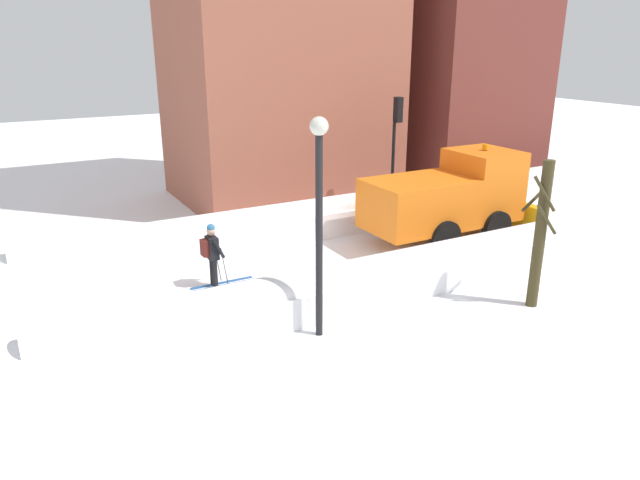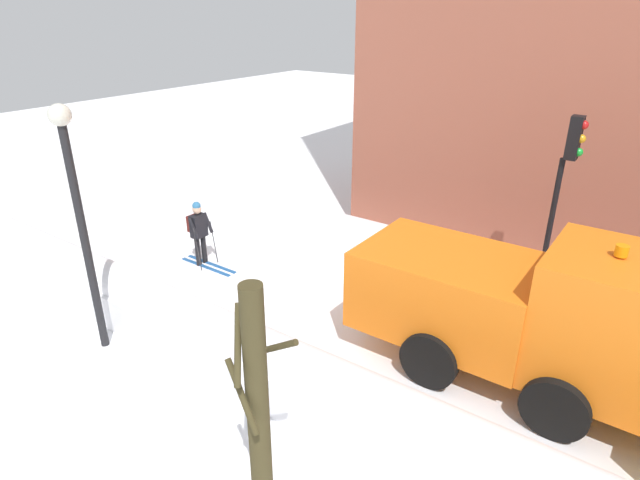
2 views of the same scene
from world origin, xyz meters
TOP-DOWN VIEW (x-y plane):
  - plow_truck at (-0.28, 6.16)m, footprint 3.20×5.98m
  - skier at (-0.20, -2.20)m, footprint 0.62×1.80m
  - traffic_light_pole at (-3.26, 6.01)m, footprint 0.28×0.42m
  - street_lamp at (3.63, -1.01)m, footprint 0.40×0.40m
  - bare_tree_near at (4.89, 4.51)m, footprint 0.70×0.84m

SIDE VIEW (x-z plane):
  - skier at x=-0.20m, z-range 0.10..1.91m
  - plow_truck at x=-0.28m, z-range -0.08..3.04m
  - bare_tree_near at x=4.89m, z-range 0.05..3.81m
  - traffic_light_pole at x=-3.26m, z-range 0.90..5.39m
  - street_lamp at x=3.63m, z-range 0.68..5.66m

